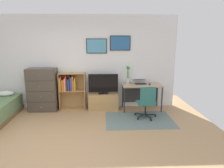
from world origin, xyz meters
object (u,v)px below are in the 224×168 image
at_px(bookshelf, 70,88).
at_px(tv_stand, 103,101).
at_px(desk, 141,89).
at_px(bamboo_vase, 128,75).
at_px(dresser, 43,90).
at_px(television, 103,84).
at_px(computer_mouse, 150,84).
at_px(office_chair, 147,102).
at_px(laptop, 140,82).

bearing_deg(bookshelf, tv_stand, -2.76).
relative_size(desk, bamboo_vase, 2.13).
xyz_separation_m(dresser, bookshelf, (0.77, 0.06, 0.03)).
relative_size(television, bamboo_vase, 1.62).
bearing_deg(bookshelf, computer_mouse, -2.99).
bearing_deg(dresser, television, -0.24).
bearing_deg(office_chair, dresser, 161.45).
bearing_deg(bamboo_vase, dresser, -177.32).
distance_m(dresser, computer_mouse, 3.06).
bearing_deg(tv_stand, bamboo_vase, 7.83).
height_order(bookshelf, television, bookshelf).
bearing_deg(bookshelf, bamboo_vase, 1.83).
height_order(dresser, television, dresser).
distance_m(bookshelf, desk, 2.07).
xyz_separation_m(bookshelf, computer_mouse, (2.29, -0.12, 0.12)).
relative_size(dresser, laptop, 2.97).
distance_m(desk, laptop, 0.21).
bearing_deg(laptop, computer_mouse, -29.95).
xyz_separation_m(tv_stand, office_chair, (1.10, -0.79, 0.22)).
bearing_deg(office_chair, computer_mouse, 68.82).
distance_m(tv_stand, laptop, 1.22).
bearing_deg(bookshelf, laptop, 0.08).
distance_m(dresser, office_chair, 2.94).
distance_m(television, desk, 1.12).
relative_size(bookshelf, laptop, 2.62).
bearing_deg(bookshelf, television, -4.10).
height_order(tv_stand, television, television).
xyz_separation_m(desk, computer_mouse, (0.22, -0.07, 0.16)).
xyz_separation_m(laptop, computer_mouse, (0.25, -0.12, -0.05)).
height_order(bookshelf, computer_mouse, bookshelf).
xyz_separation_m(bookshelf, laptop, (2.04, 0.00, 0.16)).
relative_size(tv_stand, office_chair, 1.00).
height_order(tv_stand, laptop, laptop).
bearing_deg(dresser, desk, 0.23).
relative_size(dresser, bookshelf, 1.14).
height_order(television, bamboo_vase, bamboo_vase).
xyz_separation_m(dresser, desk, (2.84, 0.01, -0.01)).
relative_size(television, office_chair, 0.99).
distance_m(bookshelf, television, 0.97).
bearing_deg(television, computer_mouse, -2.20).
distance_m(dresser, bamboo_vase, 2.49).
bearing_deg(television, desk, 0.96).
xyz_separation_m(television, bamboo_vase, (0.73, 0.12, 0.23)).
bearing_deg(laptop, office_chair, -92.52).
distance_m(tv_stand, office_chair, 1.37).
distance_m(desk, bamboo_vase, 0.56).
bearing_deg(computer_mouse, laptop, 154.14).
height_order(desk, office_chair, office_chair).
bearing_deg(dresser, bamboo_vase, 2.68).
bearing_deg(laptop, bookshelf, 176.00).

